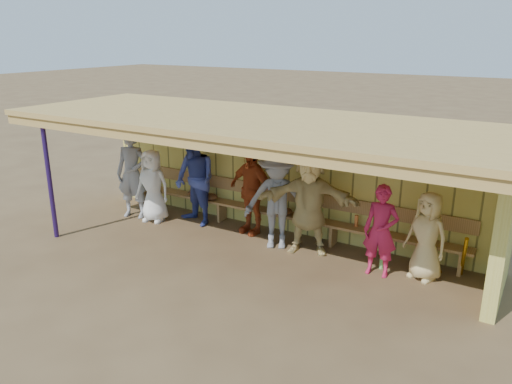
# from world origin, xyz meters

# --- Properties ---
(ground) EXTENTS (90.00, 90.00, 0.00)m
(ground) POSITION_xyz_m (0.00, 0.00, 0.00)
(ground) COLOR brown
(ground) RESTS_ON ground
(player_a) EXTENTS (0.82, 0.66, 1.95)m
(player_a) POSITION_xyz_m (-3.09, 0.29, 0.97)
(player_a) COLOR gray
(player_a) RESTS_ON ground
(player_b) EXTENTS (0.85, 0.63, 1.57)m
(player_b) POSITION_xyz_m (-2.54, 0.31, 0.78)
(player_b) COLOR white
(player_b) RESTS_ON ground
(player_c) EXTENTS (1.14, 1.00, 1.96)m
(player_c) POSITION_xyz_m (-1.65, 0.63, 0.98)
(player_c) COLOR #38469C
(player_c) RESTS_ON ground
(player_d) EXTENTS (1.12, 0.62, 1.80)m
(player_d) POSITION_xyz_m (-0.40, 0.81, 0.90)
(player_d) COLOR #AE411B
(player_d) RESTS_ON ground
(player_e) EXTENTS (1.39, 1.13, 1.88)m
(player_e) POSITION_xyz_m (0.40, 0.44, 0.94)
(player_e) COLOR gray
(player_e) RESTS_ON ground
(player_f) EXTENTS (1.91, 1.13, 1.97)m
(player_f) POSITION_xyz_m (1.00, 0.55, 0.98)
(player_f) COLOR #E2C87F
(player_f) RESTS_ON ground
(player_g) EXTENTS (0.59, 0.40, 1.56)m
(player_g) POSITION_xyz_m (2.41, 0.32, 0.78)
(player_g) COLOR #BC1E49
(player_g) RESTS_ON ground
(player_h) EXTENTS (0.85, 0.69, 1.49)m
(player_h) POSITION_xyz_m (3.09, 0.57, 0.75)
(player_h) COLOR #DCBF7C
(player_h) RESTS_ON ground
(dugout_structure) EXTENTS (8.80, 3.20, 2.50)m
(dugout_structure) POSITION_xyz_m (0.39, 0.69, 1.69)
(dugout_structure) COLOR #D2C659
(dugout_structure) RESTS_ON ground
(bench) EXTENTS (7.60, 0.34, 0.93)m
(bench) POSITION_xyz_m (0.00, 1.12, 0.53)
(bench) COLOR #A87E48
(bench) RESTS_ON ground
(dugout_equipment) EXTENTS (5.86, 0.62, 0.80)m
(dugout_equipment) POSITION_xyz_m (-0.32, 0.99, 0.49)
(dugout_equipment) COLOR gold
(dugout_equipment) RESTS_ON ground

